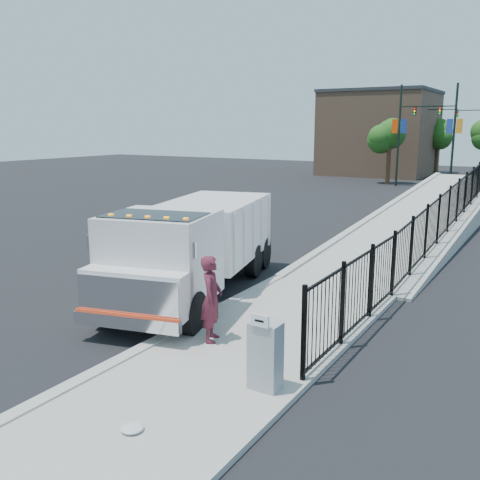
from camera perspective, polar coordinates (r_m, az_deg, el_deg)
The scene contains 16 objects.
ground at distance 13.67m, azimuth -3.54°, elevation -8.41°, with size 120.00×120.00×0.00m, color black.
sidewalk at distance 11.12m, azimuth -1.16°, elevation -13.00°, with size 3.55×12.00×0.12m, color #9E998E.
curb at distance 12.16m, azimuth -8.99°, elevation -10.78°, with size 0.30×12.00×0.16m, color #ADAAA3.
ramp at distance 27.44m, azimuth 19.68°, elevation 1.30°, with size 3.95×24.00×1.70m, color #9E998E.
iron_fence at distance 23.16m, azimuth 21.27°, elevation 1.58°, with size 0.10×28.00×1.80m, color black.
truck at distance 15.09m, azimuth -5.12°, elevation -0.34°, with size 4.40×8.41×2.75m.
worker at distance 11.75m, azimuth -3.06°, elevation -6.26°, with size 0.70×0.46×1.93m, color #5B1C2A.
utility_cabinet at distance 9.79m, azimuth 2.72°, elevation -12.23°, with size 0.55×0.40×1.25m, color gray.
arrow_sign at distance 9.33m, azimuth 2.12°, elevation -8.59°, with size 0.35×0.04×0.22m, color white.
debris at distance 8.97m, azimuth -11.43°, elevation -19.06°, with size 0.36×0.36×0.09m, color silver.
light_pole_0 at distance 45.32m, azimuth 16.97°, elevation 10.99°, with size 3.77×0.22×8.00m.
light_pole_1 at distance 44.96m, azimuth 21.48°, elevation 10.68°, with size 3.78×0.22×8.00m.
light_pole_2 at distance 53.88m, azimuth 18.99°, elevation 10.94°, with size 3.77×0.22×8.00m.
tree_0 at distance 46.67m, azimuth 15.69°, elevation 10.56°, with size 2.53×2.53×5.26m.
tree_2 at distance 58.45m, azimuth 20.36°, elevation 10.48°, with size 2.72×2.72×5.36m.
building at distance 56.91m, azimuth 14.67°, elevation 10.85°, with size 10.00×10.00×8.00m, color #8C664C.
Camera 1 is at (7.31, -10.52, 4.76)m, focal length 40.00 mm.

